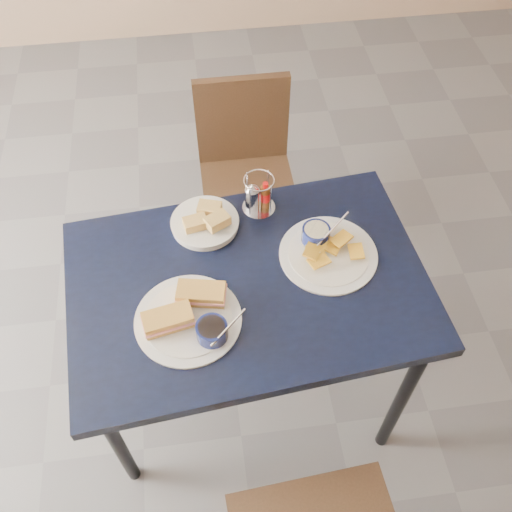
{
  "coord_description": "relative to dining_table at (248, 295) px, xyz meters",
  "views": [
    {
      "loc": [
        -0.05,
        -1.09,
        2.17
      ],
      "look_at": [
        0.09,
        -0.07,
        0.82
      ],
      "focal_mm": 40.0,
      "sensor_mm": 36.0,
      "label": 1
    }
  ],
  "objects": [
    {
      "name": "chair_far",
      "position": [
        0.09,
        0.82,
        -0.2
      ],
      "size": [
        0.39,
        0.37,
        0.83
      ],
      "color": "black",
      "rests_on": "ground"
    },
    {
      "name": "ground",
      "position": [
        -0.06,
        0.11,
        -0.67
      ],
      "size": [
        6.0,
        6.0,
        0.0
      ],
      "primitive_type": "plane",
      "color": "#535358",
      "rests_on": "ground"
    },
    {
      "name": "dining_table",
      "position": [
        0.0,
        0.0,
        0.0
      ],
      "size": [
        1.15,
        0.82,
        0.75
      ],
      "color": "black",
      "rests_on": "ground"
    },
    {
      "name": "plantain_plate",
      "position": [
        0.25,
        0.08,
        0.09
      ],
      "size": [
        0.31,
        0.31,
        0.12
      ],
      "color": "white",
      "rests_on": "dining_table"
    },
    {
      "name": "condiment_caddy",
      "position": [
        0.07,
        0.29,
        0.13
      ],
      "size": [
        0.11,
        0.11,
        0.14
      ],
      "color": "silver",
      "rests_on": "dining_table"
    },
    {
      "name": "bread_basket",
      "position": [
        -0.11,
        0.24,
        0.1
      ],
      "size": [
        0.22,
        0.22,
        0.07
      ],
      "color": "white",
      "rests_on": "dining_table"
    },
    {
      "name": "sandwich_plate",
      "position": [
        -0.18,
        -0.11,
        0.1
      ],
      "size": [
        0.32,
        0.31,
        0.12
      ],
      "color": "white",
      "rests_on": "dining_table"
    }
  ]
}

